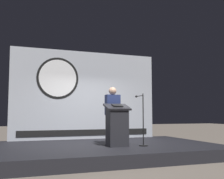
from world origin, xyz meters
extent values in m
plane|color=#6B6056|center=(0.00, 0.00, 0.00)|extent=(40.00, 40.00, 0.00)
cube|color=black|center=(0.00, 0.00, 0.15)|extent=(6.40, 4.00, 0.30)
cube|color=#B2B7C1|center=(0.00, 1.85, 1.81)|extent=(5.05, 0.10, 3.01)
cylinder|color=black|center=(-1.00, 1.80, 2.34)|extent=(1.39, 0.02, 1.39)
cylinder|color=white|center=(-1.00, 1.79, 2.34)|extent=(1.24, 0.02, 1.24)
cube|color=black|center=(0.00, 1.79, 0.52)|extent=(4.54, 0.02, 0.20)
cube|color=#26262B|center=(0.24, -0.51, 0.80)|extent=(0.52, 0.40, 1.01)
cube|color=#26262B|center=(0.24, -0.51, 1.34)|extent=(0.64, 0.49, 0.19)
cube|color=black|center=(0.24, -0.53, 1.38)|extent=(0.28, 0.20, 0.08)
cylinder|color=black|center=(0.29, -0.03, 0.71)|extent=(0.26, 0.26, 0.82)
cube|color=navy|center=(0.29, -0.03, 1.41)|extent=(0.40, 0.24, 0.57)
sphere|color=tan|center=(0.29, -0.03, 1.80)|extent=(0.22, 0.22, 0.22)
cylinder|color=black|center=(0.94, -0.66, 0.31)|extent=(0.24, 0.24, 0.02)
cylinder|color=black|center=(0.94, -0.66, 1.00)|extent=(0.03, 0.03, 1.40)
cylinder|color=black|center=(0.94, -0.45, 1.65)|extent=(0.02, 0.43, 0.02)
sphere|color=#262626|center=(0.94, -0.24, 1.65)|extent=(0.07, 0.07, 0.07)
camera|label=1|loc=(-2.35, -7.33, 1.15)|focal=43.78mm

